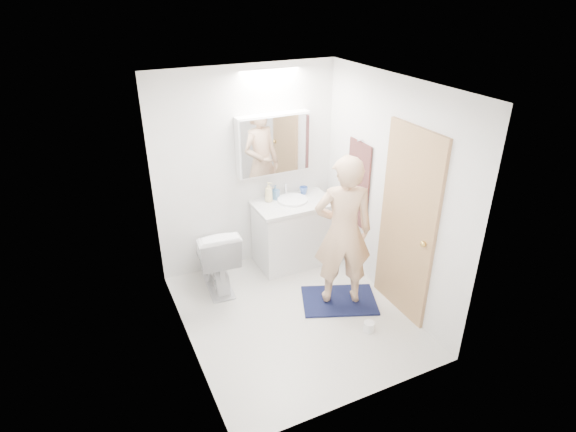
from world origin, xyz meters
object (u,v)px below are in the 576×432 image
toilet (215,256)px  soap_bottle_b (275,192)px  person (343,232)px  toilet_paper_roll (369,327)px  soap_bottle_a (269,192)px  vanity_cabinet (293,234)px  medicine_cabinet (273,144)px  toothbrush_cup (304,190)px

toilet → soap_bottle_b: 1.05m
person → toilet_paper_roll: 0.99m
soap_bottle_b → soap_bottle_a: bearing=-162.9°
person → soap_bottle_b: bearing=-55.8°
vanity_cabinet → toilet: (-1.04, -0.11, 0.02)m
person → soap_bottle_a: 1.18m
toilet → toilet_paper_roll: 1.85m
medicine_cabinet → toilet_paper_roll: size_ratio=8.00×
vanity_cabinet → person: person is taller
medicine_cabinet → toothbrush_cup: bearing=-7.6°
vanity_cabinet → medicine_cabinet: size_ratio=1.02×
toilet → soap_bottle_b: size_ratio=4.64×
medicine_cabinet → person: bearing=-77.9°
soap_bottle_a → toilet_paper_roll: (0.37, -1.67, -0.89)m
toothbrush_cup → toilet_paper_roll: bearing=-93.4°
person → toothbrush_cup: size_ratio=16.15×
vanity_cabinet → soap_bottle_a: 0.63m
soap_bottle_a → toilet: bearing=-161.2°
medicine_cabinet → toilet_paper_roll: (0.28, -1.73, -1.45)m
toilet_paper_roll → toilet: bearing=129.3°
soap_bottle_a → toilet_paper_roll: soap_bottle_a is taller
vanity_cabinet → toothbrush_cup: toothbrush_cup is taller
toilet → toothbrush_cup: toothbrush_cup is taller
person → toothbrush_cup: person is taller
vanity_cabinet → soap_bottle_b: soap_bottle_b is taller
toothbrush_cup → toilet_paper_roll: 1.87m
vanity_cabinet → toothbrush_cup: bearing=36.8°
medicine_cabinet → toilet: medicine_cabinet is taller
medicine_cabinet → toothbrush_cup: medicine_cabinet is taller
soap_bottle_a → toothbrush_cup: bearing=1.2°
toothbrush_cup → toilet_paper_roll: size_ratio=0.94×
soap_bottle_a → soap_bottle_b: 0.11m
toilet_paper_roll → soap_bottle_b: bearing=99.1°
soap_bottle_a → toilet_paper_roll: size_ratio=2.21×
toothbrush_cup → vanity_cabinet: bearing=-143.2°
toilet → person: person is taller
person → medicine_cabinet: bearing=-55.9°
medicine_cabinet → toilet: size_ratio=1.09×
soap_bottle_b → toilet_paper_roll: (0.27, -1.70, -0.86)m
toilet_paper_roll → person: bearing=92.4°
person → soap_bottle_b: person is taller
medicine_cabinet → toilet_paper_roll: medicine_cabinet is taller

